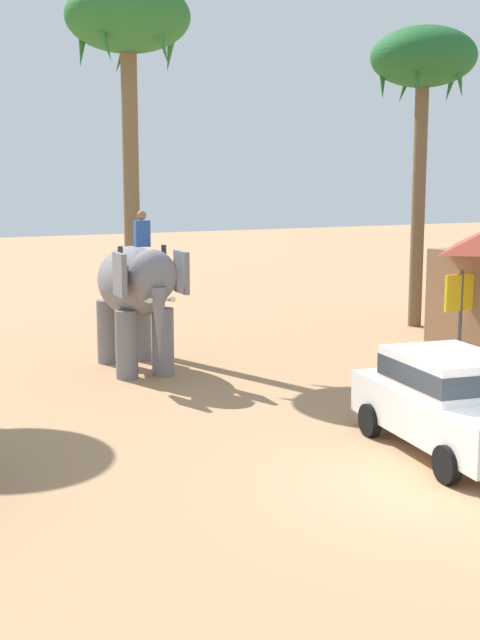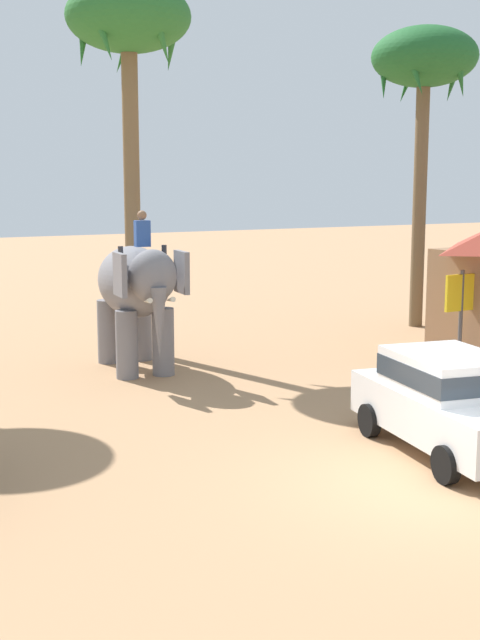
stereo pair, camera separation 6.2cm
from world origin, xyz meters
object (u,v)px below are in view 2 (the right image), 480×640
Objects in this scene: palm_tree_left_of_road at (129,31)px; signboard_yellow at (461,299)px; palm_tree_behind_elephant at (424,67)px; elephant_with_mahout at (136,289)px; car_sedan_foreground at (449,399)px.

palm_tree_left_of_road reaches higher than signboard_yellow.
palm_tree_left_of_road is at bearing 176.86° from palm_tree_behind_elephant.
palm_tree_behind_elephant is (10.12, 1.73, 5.94)m from elephant_with_mahout.
palm_tree_behind_elephant reaches higher than signboard_yellow.
elephant_with_mahout is 0.43× the size of palm_tree_behind_elephant.
elephant_with_mahout is 7.93m from signboard_yellow.
palm_tree_behind_elephant is at bearing 60.08° from signboard_yellow.
elephant_with_mahout reaches higher than car_sedan_foreground.
elephant_with_mahout is 6.77m from palm_tree_left_of_road.
palm_tree_behind_elephant is at bearing 9.73° from elephant_with_mahout.
palm_tree_left_of_road is at bearing 69.91° from elephant_with_mahout.
car_sedan_foreground is 0.45× the size of palm_tree_left_of_road.
car_sedan_foreground is 8.75m from elephant_with_mahout.
elephant_with_mahout is at bearing 105.11° from car_sedan_foreground.
palm_tree_left_of_road is (0.82, 2.25, 6.34)m from elephant_with_mahout.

